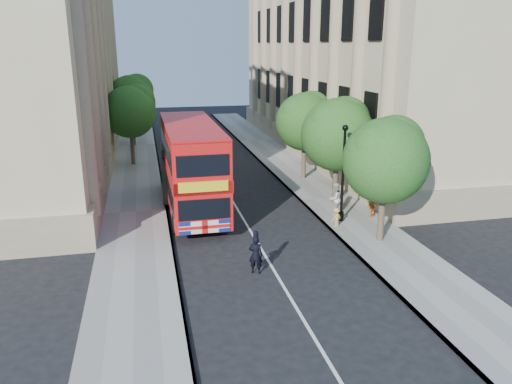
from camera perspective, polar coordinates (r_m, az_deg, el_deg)
ground at (r=20.49m, az=2.82°, el=-10.16°), size 120.00×120.00×0.00m
pavement_right at (r=31.01m, az=8.17°, el=-0.79°), size 3.50×80.00×0.12m
pavement_left at (r=29.10m, az=-13.55°, el=-2.25°), size 3.50×80.00×0.12m
building_right at (r=45.67m, az=12.07°, el=15.92°), size 12.00×38.00×18.00m
building_left at (r=42.55m, az=-25.54°, el=14.71°), size 12.00×38.00×18.00m
tree_right_near at (r=23.84m, az=14.67°, el=4.00°), size 4.00×4.00×6.08m
tree_right_mid at (r=29.16m, az=9.36°, el=6.92°), size 4.20×4.20×6.37m
tree_right_far at (r=34.75m, az=5.66°, el=8.36°), size 4.00×4.00×6.15m
tree_left_far at (r=39.95m, az=-14.18°, el=9.19°), size 4.00×4.00×6.30m
tree_left_back at (r=47.88m, az=-14.04°, el=10.65°), size 4.20×4.20×6.65m
lamp_post at (r=26.50m, az=9.89°, el=1.66°), size 0.32×0.32×5.16m
double_decker_bus at (r=28.45m, az=-7.37°, el=3.20°), size 2.91×10.64×4.90m
box_van at (r=31.42m, az=-8.52°, el=2.25°), size 2.59×5.67×3.17m
police_constable at (r=20.84m, az=-0.03°, el=-7.19°), size 0.70×0.59×1.63m
woman_pedestrian at (r=27.91m, az=8.99°, el=-0.76°), size 1.08×1.01×1.77m
child_a at (r=27.90m, az=13.13°, el=-1.61°), size 0.76×0.54×1.20m
child_b at (r=26.09m, az=9.17°, el=-2.89°), size 0.75×0.64×1.00m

